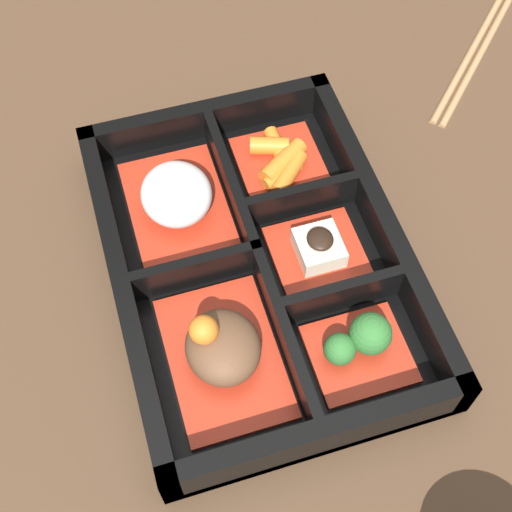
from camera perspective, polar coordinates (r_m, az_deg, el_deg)
name	(u,v)px	position (r m, az deg, el deg)	size (l,w,h in m)	color
ground_plane	(256,272)	(0.58, 0.00, -1.31)	(3.00, 3.00, 0.00)	#4C3523
bento_base	(256,269)	(0.57, 0.00, -1.06)	(0.31, 0.22, 0.01)	black
bento_rim	(259,258)	(0.56, 0.25, -0.19)	(0.31, 0.22, 0.04)	black
bowl_stew	(222,349)	(0.52, -2.72, -7.48)	(0.12, 0.08, 0.05)	#B22D19
bowl_rice	(177,198)	(0.59, -6.34, 4.62)	(0.12, 0.08, 0.04)	#B22D19
bowl_greens	(363,342)	(0.53, 8.53, -6.83)	(0.07, 0.07, 0.04)	#B22D19
bowl_tofu	(318,251)	(0.57, 5.02, 0.42)	(0.07, 0.07, 0.03)	#B22D19
bowl_carrots	(281,162)	(0.62, 1.98, 7.50)	(0.08, 0.07, 0.02)	#B22D19
chopsticks	(476,51)	(0.77, 17.20, 15.41)	(0.16, 0.16, 0.01)	#A87F51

